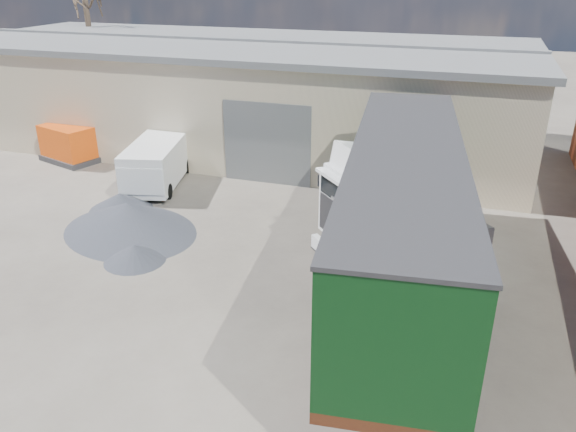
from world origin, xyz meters
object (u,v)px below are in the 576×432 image
(box_trailer, at_px, (403,207))
(orange_skip, at_px, (69,146))
(tractor_unit, at_px, (382,212))
(panel_van, at_px, (156,165))

(box_trailer, distance_m, orange_skip, 18.75)
(tractor_unit, xyz_separation_m, orange_skip, (-16.30, 5.15, -0.86))
(orange_skip, bearing_deg, tractor_unit, -0.31)
(tractor_unit, height_order, panel_van, tractor_unit)
(panel_van, distance_m, orange_skip, 6.14)
(tractor_unit, relative_size, orange_skip, 1.74)
(tractor_unit, relative_size, panel_van, 1.12)
(box_trailer, xyz_separation_m, panel_van, (-11.27, 5.56, -1.77))
(tractor_unit, bearing_deg, panel_van, -151.03)
(box_trailer, bearing_deg, tractor_unit, 105.11)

